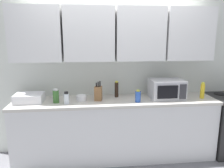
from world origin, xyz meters
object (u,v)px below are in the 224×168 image
Objects in this scene: bottle_clear_tall at (66,98)px; bottle_green_oil at (56,96)px; bowl_ceramic_small at (81,98)px; bottle_blue_cleaner at (138,96)px; microwave at (166,89)px; bottle_soy_dark at (117,89)px; knife_block at (98,93)px; dish_rack at (29,98)px; bottle_yellow_mustard at (202,91)px.

bottle_clear_tall is 0.88× the size of bottle_green_oil.
bottle_blue_cleaner is at bearing -10.86° from bowl_ceramic_small.
microwave is 1.97× the size of bottle_soy_dark.
knife_block is at bearing -3.41° from bowl_ceramic_small.
bottle_blue_cleaner is at bearing -0.78° from bottle_clear_tall.
dish_rack is 1.97× the size of bottle_green_oil.
bottle_soy_dark reaches higher than bottle_yellow_mustard.
bottle_blue_cleaner is 0.39m from bottle_soy_dark.
bottle_yellow_mustard is (1.25, -0.20, -0.00)m from bottle_soy_dark.
bottle_green_oil is 0.35m from bowl_ceramic_small.
dish_rack is 0.96m from knife_block.
microwave is 1.70× the size of knife_block.
bowl_ceramic_small is (-0.24, 0.01, -0.07)m from knife_block.
knife_block reaches higher than dish_rack.
bottle_yellow_mustard is (0.98, 0.08, 0.03)m from bottle_blue_cleaner.
bottle_clear_tall is at bearing 179.22° from bottle_blue_cleaner.
bottle_yellow_mustard is at bearing -2.30° from bowl_ceramic_small.
knife_block reaches higher than microwave.
microwave is 1.59m from bottle_green_oil.
knife_block is (-1.00, 0.00, -0.04)m from microwave.
microwave reaches higher than bottle_blue_cleaner.
bowl_ceramic_small is at bearing 35.23° from bottle_clear_tall.
bowl_ceramic_small is (-1.77, 0.07, -0.08)m from bottle_yellow_mustard.
bowl_ceramic_small is at bearing 176.59° from knife_block.
bottle_soy_dark reaches higher than bottle_blue_cleaner.
bottle_yellow_mustard is (2.48, -0.07, 0.05)m from dish_rack.
bottle_yellow_mustard is at bearing -9.32° from bottle_soy_dark.
dish_rack is 0.72m from bowl_ceramic_small.
dish_rack is at bearing -173.73° from bottle_soy_dark.
bottle_clear_tall is 0.16m from bottle_green_oil.
dish_rack is 0.38m from bottle_green_oil.
dish_rack is 1.51m from bottle_blue_cleaner.
bowl_ceramic_small is (-1.24, 0.01, -0.10)m from microwave.
bottle_clear_tall is at bearing -14.51° from dish_rack.
bottle_soy_dark is (-0.72, 0.15, -0.02)m from microwave.
microwave is at bearing 173.88° from bottle_yellow_mustard.
bottle_blue_cleaner is at bearing -14.05° from knife_block.
knife_block is 1.18× the size of bottle_yellow_mustard.
bottle_soy_dark is (0.72, 0.27, 0.04)m from bottle_clear_tall.
microwave is 2.82× the size of bottle_clear_tall.
bottle_green_oil is (0.37, -0.06, 0.03)m from dish_rack.
bowl_ceramic_small is at bearing -165.67° from bottle_soy_dark.
microwave is 0.53m from bottle_yellow_mustard.
bottle_soy_dark reaches higher than bowl_ceramic_small.
microwave is 1.44m from bottle_clear_tall.
knife_block is at bearing 177.87° from bottle_yellow_mustard.
bottle_yellow_mustard is at bearing -2.13° from knife_block.
bottle_soy_dark is at bearing 132.92° from bottle_blue_cleaner.
bottle_blue_cleaner is 0.70× the size of bottle_soy_dark.
dish_rack is at bearing 179.65° from microwave.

